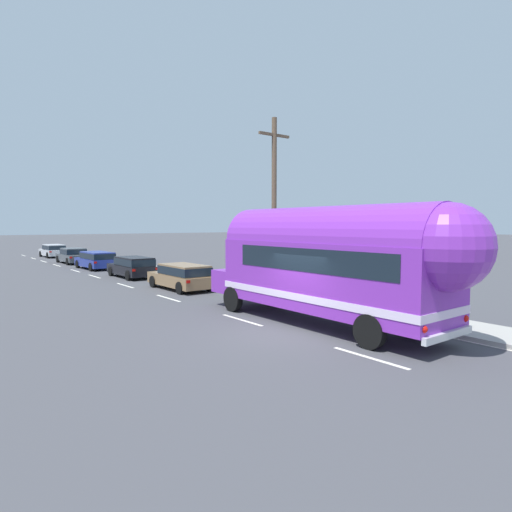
{
  "coord_description": "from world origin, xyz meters",
  "views": [
    {
      "loc": [
        -9.25,
        -10.38,
        3.5
      ],
      "look_at": [
        1.74,
        3.81,
        2.2
      ],
      "focal_mm": 30.63,
      "sensor_mm": 36.0,
      "label": 1
    }
  ],
  "objects_px": {
    "car_third": "(96,259)",
    "car_fourth": "(73,255)",
    "car_fifth": "(53,250)",
    "car_lead": "(182,275)",
    "utility_pole": "(274,205)",
    "painted_bus": "(334,260)",
    "car_second": "(133,266)"
  },
  "relations": [
    {
      "from": "car_third",
      "to": "car_fourth",
      "type": "relative_size",
      "value": 0.97
    },
    {
      "from": "car_fifth",
      "to": "car_third",
      "type": "bearing_deg",
      "value": -91.32
    },
    {
      "from": "car_lead",
      "to": "utility_pole",
      "type": "bearing_deg",
      "value": -64.12
    },
    {
      "from": "car_third",
      "to": "car_fourth",
      "type": "xyz_separation_m",
      "value": [
        0.02,
        6.52,
        -0.05
      ]
    },
    {
      "from": "car_lead",
      "to": "car_third",
      "type": "bearing_deg",
      "value": 90.7
    },
    {
      "from": "painted_bus",
      "to": "car_lead",
      "type": "relative_size",
      "value": 2.47
    },
    {
      "from": "car_second",
      "to": "car_fifth",
      "type": "distance_m",
      "value": 22.3
    },
    {
      "from": "utility_pole",
      "to": "car_fourth",
      "type": "height_order",
      "value": "utility_pole"
    },
    {
      "from": "painted_bus",
      "to": "car_fourth",
      "type": "bearing_deg",
      "value": 90.26
    },
    {
      "from": "car_lead",
      "to": "car_fifth",
      "type": "relative_size",
      "value": 1.05
    },
    {
      "from": "car_fourth",
      "to": "car_lead",
      "type": "bearing_deg",
      "value": -89.57
    },
    {
      "from": "painted_bus",
      "to": "car_third",
      "type": "xyz_separation_m",
      "value": [
        -0.15,
        24.53,
        -1.51
      ]
    },
    {
      "from": "car_second",
      "to": "car_fourth",
      "type": "distance_m",
      "value": 13.51
    },
    {
      "from": "car_fourth",
      "to": "car_fifth",
      "type": "relative_size",
      "value": 1.09
    },
    {
      "from": "car_third",
      "to": "car_fourth",
      "type": "height_order",
      "value": "same"
    },
    {
      "from": "car_lead",
      "to": "car_third",
      "type": "distance_m",
      "value": 13.73
    },
    {
      "from": "car_lead",
      "to": "car_fourth",
      "type": "height_order",
      "value": "same"
    },
    {
      "from": "car_fourth",
      "to": "painted_bus",
      "type": "bearing_deg",
      "value": -89.74
    },
    {
      "from": "car_second",
      "to": "car_fourth",
      "type": "height_order",
      "value": "same"
    },
    {
      "from": "utility_pole",
      "to": "car_lead",
      "type": "xyz_separation_m",
      "value": [
        -2.35,
        4.84,
        -3.64
      ]
    },
    {
      "from": "car_third",
      "to": "car_fifth",
      "type": "xyz_separation_m",
      "value": [
        0.35,
        15.31,
        -0.01
      ]
    },
    {
      "from": "painted_bus",
      "to": "car_second",
      "type": "bearing_deg",
      "value": 90.02
    },
    {
      "from": "utility_pole",
      "to": "car_fifth",
      "type": "relative_size",
      "value": 1.95
    },
    {
      "from": "car_second",
      "to": "car_third",
      "type": "distance_m",
      "value": 6.99
    },
    {
      "from": "utility_pole",
      "to": "car_lead",
      "type": "relative_size",
      "value": 1.86
    },
    {
      "from": "utility_pole",
      "to": "car_third",
      "type": "height_order",
      "value": "utility_pole"
    },
    {
      "from": "painted_bus",
      "to": "car_fourth",
      "type": "height_order",
      "value": "painted_bus"
    },
    {
      "from": "car_lead",
      "to": "car_fifth",
      "type": "height_order",
      "value": "same"
    },
    {
      "from": "car_fifth",
      "to": "car_lead",
      "type": "bearing_deg",
      "value": -90.36
    },
    {
      "from": "car_fourth",
      "to": "car_third",
      "type": "bearing_deg",
      "value": -90.13
    },
    {
      "from": "painted_bus",
      "to": "car_second",
      "type": "xyz_separation_m",
      "value": [
        -0.01,
        17.54,
        -1.52
      ]
    },
    {
      "from": "car_lead",
      "to": "painted_bus",
      "type": "bearing_deg",
      "value": -90.08
    }
  ]
}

